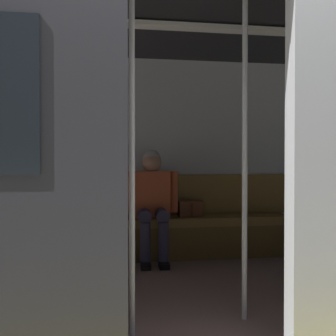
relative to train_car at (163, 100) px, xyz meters
name	(u,v)px	position (x,y,z in m)	size (l,w,h in m)	color
train_car	(163,100)	(0.00, 0.00, 0.00)	(6.40, 2.92, 2.32)	silver
bench_seat	(151,227)	(-0.05, -1.13, -1.21)	(3.09, 0.44, 0.44)	olive
person_seated	(152,197)	(-0.06, -1.08, -0.88)	(0.55, 0.69, 1.17)	#CC5933
handbag	(190,209)	(-0.49, -1.17, -1.02)	(0.26, 0.15, 0.17)	brown
book	(117,217)	(0.31, -1.16, -1.09)	(0.15, 0.22, 0.03)	#26598C
grab_pole_door	(132,154)	(0.33, 0.89, -0.45)	(0.04, 0.04, 2.18)	silver
grab_pole_far	(245,155)	(-0.43, 0.75, -0.45)	(0.04, 0.04, 2.18)	silver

